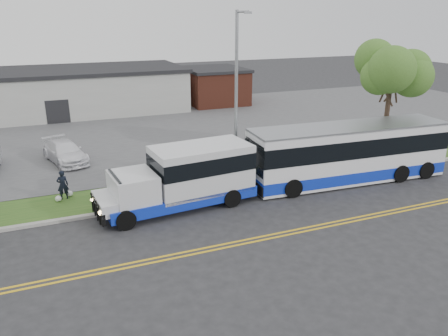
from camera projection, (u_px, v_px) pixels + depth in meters
name	position (u px, v px, depth m)	size (l,w,h in m)	color
ground	(204.00, 208.00, 22.32)	(140.00, 140.00, 0.00)	#28282B
lane_line_north	(233.00, 242.00, 18.96)	(70.00, 0.12, 0.01)	gold
lane_line_south	(236.00, 245.00, 18.70)	(70.00, 0.12, 0.01)	gold
curb	(197.00, 199.00, 23.26)	(80.00, 0.30, 0.15)	#9E9B93
verge	(186.00, 188.00, 24.84)	(80.00, 3.30, 0.10)	#28511B
parking_lot	(137.00, 130.00, 37.16)	(80.00, 25.00, 0.10)	#4C4C4F
commercial_building	(54.00, 92.00, 43.06)	(25.40, 10.40, 4.35)	#9E9E99
brick_wing	(214.00, 86.00, 48.13)	(6.30, 7.30, 3.90)	brown
tree_east	(393.00, 67.00, 27.86)	(5.20, 5.20, 8.33)	#3E2C21
streetlight_near	(237.00, 94.00, 24.04)	(0.35, 1.53, 9.50)	gray
shuttle_bus	(187.00, 175.00, 22.14)	(8.29, 3.36, 3.10)	#112DB9
transit_bus	(348.00, 153.00, 25.57)	(12.21, 3.46, 3.35)	white
pedestrian	(63.00, 185.00, 22.94)	(0.58, 0.38, 1.59)	black
parked_car_b	(65.00, 152.00, 28.86)	(1.91, 4.71, 1.37)	white
grocery_bag_left	(58.00, 199.00, 22.82)	(0.32, 0.32, 0.32)	white
grocery_bag_right	(70.00, 194.00, 23.47)	(0.32, 0.32, 0.32)	white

